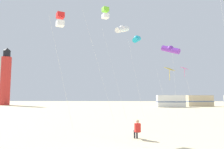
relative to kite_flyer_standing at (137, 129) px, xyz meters
name	(u,v)px	position (x,y,z in m)	size (l,w,h in m)	color
kite_flyer_standing	(137,129)	(0.00, 0.00, 0.00)	(0.43, 0.55, 1.16)	red
kite_tube_violet	(171,49)	(5.44, 13.30, 7.83)	(2.30, 2.22, 9.15)	silver
kite_diamond_rainbow	(185,70)	(8.00, 16.12, 5.58)	(1.90, 1.87, 6.62)	silver
kite_tube_cyan	(137,39)	(1.34, 14.89, 9.65)	(1.95, 2.59, 10.97)	silver
kite_tube_white	(122,29)	(-0.65, 13.89, 10.73)	(3.66, 3.85, 12.05)	silver
kite_box_lime	(105,13)	(-2.47, 7.90, 10.49)	(3.29, 2.63, 11.70)	silver
kite_diamond_gold	(169,71)	(4.17, 9.01, 4.61)	(1.91, 1.91, 5.60)	silver
kite_box_scarlet	(60,20)	(-5.95, 3.75, 8.28)	(1.91, 1.79, 9.48)	silver
lighthouse_distant	(6,78)	(-34.09, 46.69, 7.22)	(2.80, 2.80, 16.80)	red
rv_van_white	(171,101)	(11.04, 37.13, 0.78)	(6.51, 2.54, 2.80)	white
rv_van_tan	(199,101)	(19.20, 41.18, 0.78)	(6.60, 2.82, 2.80)	#C6B28C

